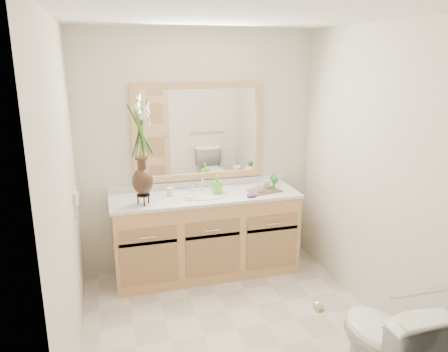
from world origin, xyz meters
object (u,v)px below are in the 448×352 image
object	(u,v)px
soap_bottle	(217,185)
tray	(265,191)
tumbler	(170,192)
toilet	(385,345)
flower_vase	(140,137)

from	to	relation	value
soap_bottle	tray	xyz separation A→B (m)	(0.47, -0.07, -0.07)
tumbler	tray	bearing A→B (deg)	-6.91
toilet	flower_vase	size ratio (longest dim) A/B	0.82
toilet	soap_bottle	size ratio (longest dim) A/B	4.61
flower_vase	toilet	bearing A→B (deg)	-54.24
soap_bottle	tray	bearing A→B (deg)	-8.95
flower_vase	tray	bearing A→B (deg)	3.14
toilet	soap_bottle	distance (m)	2.11
tumbler	tray	xyz separation A→B (m)	(0.93, -0.11, -0.03)
soap_bottle	tray	distance (m)	0.48
flower_vase	soap_bottle	bearing A→B (deg)	10.51
toilet	tumbler	distance (m)	2.31
soap_bottle	tumbler	bearing A→B (deg)	174.03
tumbler	toilet	bearing A→B (deg)	-62.55
flower_vase	soap_bottle	world-z (taller)	flower_vase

